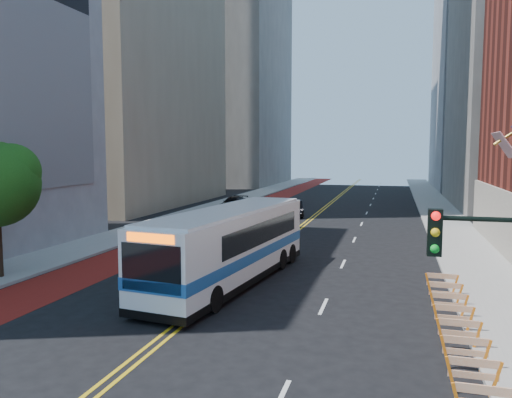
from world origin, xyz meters
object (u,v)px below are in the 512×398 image
object	(u,v)px
transit_bus	(231,244)
traffic_signal	(493,287)
car_c	(233,203)
car_a	(205,221)
car_b	(294,209)

from	to	relation	value
transit_bus	traffic_signal	bearing A→B (deg)	-44.95
transit_bus	car_c	distance (m)	30.03
traffic_signal	car_c	bearing A→B (deg)	114.76
transit_bus	car_a	bearing A→B (deg)	122.74
car_a	car_b	distance (m)	11.51
car_a	car_b	size ratio (longest dim) A/B	0.94
transit_bus	car_c	xyz separation A→B (m)	(-9.27, 28.54, -1.19)
car_a	car_b	bearing A→B (deg)	54.06
car_b	car_c	distance (m)	8.20
transit_bus	car_a	world-z (taller)	transit_bus
traffic_signal	transit_bus	world-z (taller)	traffic_signal
car_c	car_a	bearing A→B (deg)	-77.45
traffic_signal	car_a	bearing A→B (deg)	121.76
transit_bus	car_b	bearing A→B (deg)	101.29
traffic_signal	car_b	distance (m)	38.80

